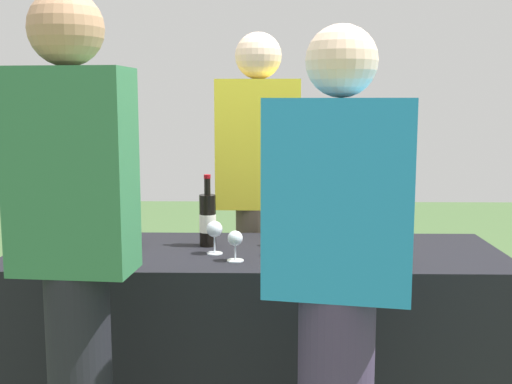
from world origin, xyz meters
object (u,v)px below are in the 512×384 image
object	(u,v)px
wine_glass_0	(116,233)
wine_glass_1	(214,231)
wine_bottle_2	(208,220)
wine_bottle_1	(131,221)
wine_glass_4	(342,237)
wine_glass_3	(283,234)
wine_glass_5	(395,237)
guest_0	(75,241)
guest_1	(338,273)
server_pouring	(258,191)
wine_bottle_4	(382,218)
wine_bottle_0	(69,219)
wine_bottle_3	(302,221)
ice_bucket	(104,226)
wine_glass_2	(235,240)

from	to	relation	value
wine_glass_0	wine_glass_1	world-z (taller)	wine_glass_1
wine_bottle_2	wine_bottle_1	bearing A→B (deg)	177.60
wine_glass_4	wine_glass_3	bearing A→B (deg)	156.26
wine_glass_5	guest_0	xyz separation A→B (m)	(-1.10, -0.51, 0.09)
guest_0	guest_1	size ratio (longest dim) A/B	1.07
wine_glass_1	wine_glass_4	size ratio (longest dim) A/B	0.97
wine_glass_0	server_pouring	world-z (taller)	server_pouring
wine_glass_3	wine_bottle_4	bearing A→B (deg)	28.18
wine_glass_3	server_pouring	world-z (taller)	server_pouring
guest_0	guest_1	bearing A→B (deg)	2.54
wine_glass_0	wine_glass_1	xyz separation A→B (m)	(0.40, 0.04, 0.00)
wine_bottle_0	server_pouring	bearing A→B (deg)	28.13
guest_1	wine_bottle_1	bearing A→B (deg)	145.43
wine_glass_4	server_pouring	distance (m)	0.81
wine_bottle_3	ice_bucket	size ratio (longest dim) A/B	1.29
wine_glass_3	wine_bottle_2	bearing A→B (deg)	151.86
wine_glass_0	wine_glass_3	world-z (taller)	wine_glass_0
wine_bottle_1	server_pouring	distance (m)	0.71
wine_glass_2	wine_bottle_0	bearing A→B (deg)	159.33
guest_0	guest_1	world-z (taller)	guest_0
wine_glass_2	wine_glass_5	distance (m)	0.62
wine_bottle_3	server_pouring	world-z (taller)	server_pouring
wine_bottle_2	guest_1	size ratio (longest dim) A/B	0.20
wine_glass_5	wine_glass_3	bearing A→B (deg)	167.70
wine_bottle_1	guest_1	xyz separation A→B (m)	(0.82, -0.83, -0.00)
wine_glass_1	wine_glass_3	size ratio (longest dim) A/B	1.07
ice_bucket	guest_0	bearing A→B (deg)	-83.09
wine_bottle_0	wine_glass_3	world-z (taller)	wine_bottle_0
wine_bottle_3	wine_glass_3	xyz separation A→B (m)	(-0.08, -0.17, -0.02)
wine_bottle_3	server_pouring	size ratio (longest dim) A/B	0.18
wine_glass_4	wine_bottle_4	bearing A→B (deg)	57.34
wine_bottle_4	guest_1	xyz separation A→B (m)	(-0.29, -0.88, -0.01)
wine_bottle_2	wine_bottle_0	bearing A→B (deg)	178.16
wine_bottle_3	wine_glass_2	bearing A→B (deg)	-136.77
ice_bucket	guest_0	xyz separation A→B (m)	(0.08, -0.66, 0.09)
guest_1	server_pouring	bearing A→B (deg)	112.73
wine_bottle_2	server_pouring	size ratio (longest dim) A/B	0.18
wine_bottle_4	guest_0	distance (m)	1.39
wine_glass_1	wine_glass_5	distance (m)	0.73
wine_glass_3	guest_0	xyz separation A→B (m)	(-0.66, -0.60, 0.10)
wine_bottle_0	guest_0	world-z (taller)	guest_0
wine_bottle_0	ice_bucket	world-z (taller)	wine_bottle_0
wine_glass_4	wine_bottle_2	bearing A→B (deg)	153.64
ice_bucket	wine_bottle_2	bearing A→B (deg)	15.49
wine_glass_1	wine_glass_4	distance (m)	0.52
wine_bottle_4	guest_1	world-z (taller)	guest_1
wine_glass_5	ice_bucket	size ratio (longest dim) A/B	0.59
wine_glass_4	guest_0	size ratio (longest dim) A/B	0.08
wine_bottle_2	wine_glass_4	bearing A→B (deg)	-26.36
wine_glass_3	ice_bucket	world-z (taller)	ice_bucket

